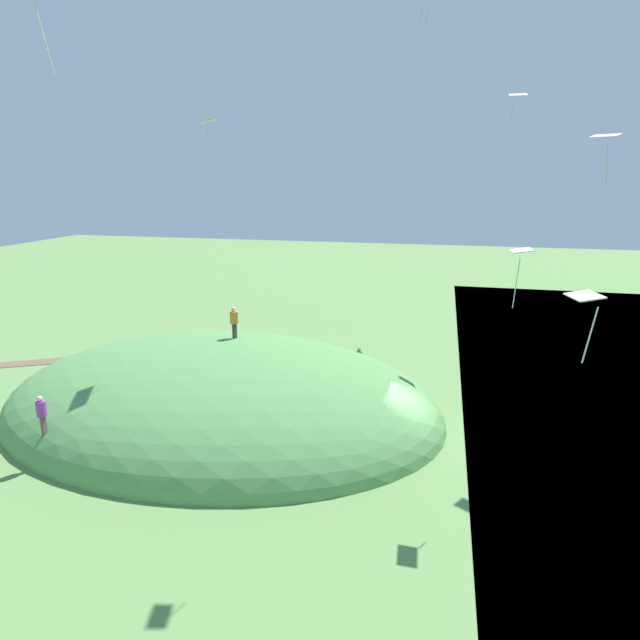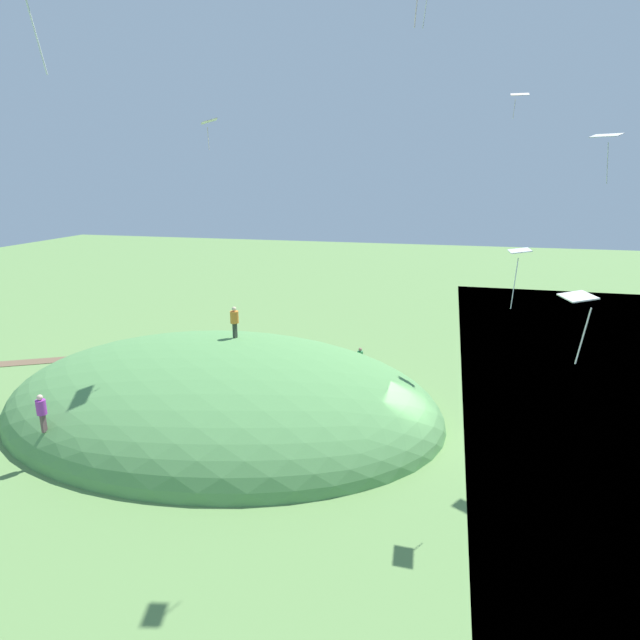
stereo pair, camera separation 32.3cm
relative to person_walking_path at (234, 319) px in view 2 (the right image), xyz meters
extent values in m
plane|color=#648D4C|center=(-10.35, 2.52, -4.94)|extent=(160.00, 160.00, 0.00)
ellipsoid|color=#599350|center=(0.34, 1.69, -4.94)|extent=(24.83, 17.67, 7.74)
cube|color=brown|center=(15.36, -3.20, -4.92)|extent=(13.80, 8.08, 0.04)
cube|color=#2F372C|center=(0.00, 0.00, -0.70)|extent=(0.21, 0.29, 0.88)
cylinder|color=orange|center=(0.00, 0.00, 0.08)|extent=(0.58, 0.58, 0.69)
sphere|color=beige|center=(0.00, 0.00, 0.56)|extent=(0.26, 0.26, 0.26)
cube|color=brown|center=(5.68, 8.82, -2.94)|extent=(0.14, 0.24, 0.87)
cylinder|color=purple|center=(5.68, 8.82, -2.16)|extent=(0.44, 0.44, 0.69)
sphere|color=beige|center=(5.68, 8.82, -1.69)|extent=(0.26, 0.26, 0.26)
cube|color=#3F2D24|center=(-6.25, -6.32, -4.54)|extent=(0.24, 0.22, 0.79)
cylinder|color=#3A8A54|center=(-6.25, -6.32, -3.84)|extent=(0.54, 0.54, 0.62)
sphere|color=#996E5D|center=(-6.25, -6.32, -3.41)|extent=(0.24, 0.24, 0.24)
cube|color=silver|center=(-17.91, 0.65, 9.51)|extent=(1.43, 1.32, 0.19)
cylinder|color=silver|center=(-18.06, 0.82, 8.35)|extent=(0.18, 0.09, 1.74)
cube|color=#F6E1D2|center=(-15.01, -7.43, 12.35)|extent=(1.03, 0.71, 0.23)
cylinder|color=#F6E1D2|center=(-14.76, -7.37, 11.56)|extent=(0.09, 0.11, 1.07)
cube|color=white|center=(-14.16, 6.22, 5.15)|extent=(0.77, 1.07, 0.13)
cylinder|color=white|center=(-14.07, 6.40, 3.92)|extent=(0.13, 0.08, 1.92)
cube|color=#F5DAD4|center=(0.55, 0.81, 10.49)|extent=(1.24, 1.41, 0.26)
cylinder|color=#F5DAD4|center=(0.51, 1.10, 9.64)|extent=(0.11, 0.12, 1.11)
cylinder|color=white|center=(-2.84, 16.41, 10.77)|extent=(0.19, 0.27, 1.71)
cube|color=white|center=(-14.49, 14.29, 5.19)|extent=(0.76, 0.96, 0.12)
cylinder|color=white|center=(-14.68, 14.45, 4.31)|extent=(0.23, 0.10, 1.33)
cylinder|color=white|center=(-10.30, 6.14, 13.54)|extent=(0.20, 0.18, 1.44)
camera|label=1|loc=(-11.29, 27.02, 7.79)|focal=29.62mm
camera|label=2|loc=(-11.61, 26.94, 7.79)|focal=29.62mm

